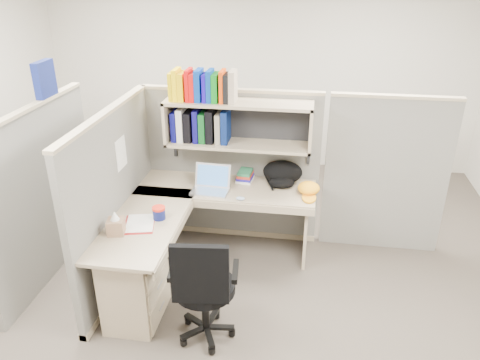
% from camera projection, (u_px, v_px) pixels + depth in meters
% --- Properties ---
extents(ground, '(6.00, 6.00, 0.00)m').
position_uv_depth(ground, '(216.00, 283.00, 4.40)').
color(ground, '#362F29').
rests_on(ground, ground).
extents(room_shell, '(6.00, 6.00, 6.00)m').
position_uv_depth(room_shell, '(212.00, 117.00, 3.71)').
color(room_shell, '#B6B0A4').
rests_on(room_shell, ground).
extents(cubicle, '(3.79, 1.84, 1.95)m').
position_uv_depth(cubicle, '(186.00, 173.00, 4.47)').
color(cubicle, '#61615C').
rests_on(cubicle, ground).
extents(desk, '(1.74, 1.75, 0.73)m').
position_uv_depth(desk, '(162.00, 257.00, 4.02)').
color(desk, gray).
rests_on(desk, ground).
extents(laptop, '(0.37, 0.37, 0.25)m').
position_uv_depth(laptop, '(210.00, 180.00, 4.44)').
color(laptop, silver).
rests_on(laptop, desk).
extents(backpack, '(0.40, 0.31, 0.23)m').
position_uv_depth(backpack, '(282.00, 174.00, 4.60)').
color(backpack, black).
rests_on(backpack, desk).
extents(orange_cap, '(0.23, 0.26, 0.11)m').
position_uv_depth(orange_cap, '(309.00, 188.00, 4.45)').
color(orange_cap, '#F99F15').
rests_on(orange_cap, desk).
extents(snack_canister, '(0.11, 0.11, 0.11)m').
position_uv_depth(snack_canister, '(159.00, 213.00, 4.01)').
color(snack_canister, '#0E1656').
rests_on(snack_canister, desk).
extents(tissue_box, '(0.15, 0.15, 0.21)m').
position_uv_depth(tissue_box, '(115.00, 222.00, 3.77)').
color(tissue_box, '#9C7658').
rests_on(tissue_box, desk).
extents(mouse, '(0.09, 0.06, 0.03)m').
position_uv_depth(mouse, '(240.00, 198.00, 4.34)').
color(mouse, '#8AA0C4').
rests_on(mouse, desk).
extents(paper_cup, '(0.08, 0.08, 0.09)m').
position_uv_depth(paper_cup, '(223.00, 178.00, 4.68)').
color(paper_cup, silver).
rests_on(paper_cup, desk).
extents(book_stack, '(0.17, 0.22, 0.10)m').
position_uv_depth(book_stack, '(245.00, 175.00, 4.72)').
color(book_stack, gray).
rests_on(book_stack, desk).
extents(loose_paper, '(0.29, 0.35, 0.00)m').
position_uv_depth(loose_paper, '(140.00, 223.00, 3.96)').
color(loose_paper, silver).
rests_on(loose_paper, desk).
extents(task_chair, '(0.54, 0.50, 1.00)m').
position_uv_depth(task_chair, '(205.00, 304.00, 3.60)').
color(task_chair, black).
rests_on(task_chair, ground).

